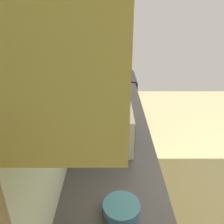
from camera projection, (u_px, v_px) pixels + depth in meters
The scene contains 7 objects.
wall_back at pixel (68, 77), 1.89m from camera, with size 4.27×0.12×2.71m, color beige.
counter_run at pixel (113, 198), 1.88m from camera, with size 3.27×0.64×0.90m.
upper_cabinets at pixel (88, 9), 1.26m from camera, with size 1.94×0.34×0.64m.
oven_range at pixel (114, 103), 3.65m from camera, with size 0.67×0.67×1.08m.
microwave at pixel (110, 126), 1.76m from camera, with size 0.48×0.34×0.29m.
bowl at pixel (121, 208), 1.20m from camera, with size 0.20×0.20×0.05m.
kettle at pixel (116, 86), 2.83m from camera, with size 0.16×0.11×0.18m.
Camera 1 is at (-1.83, 1.26, 1.91)m, focal length 36.45 mm.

